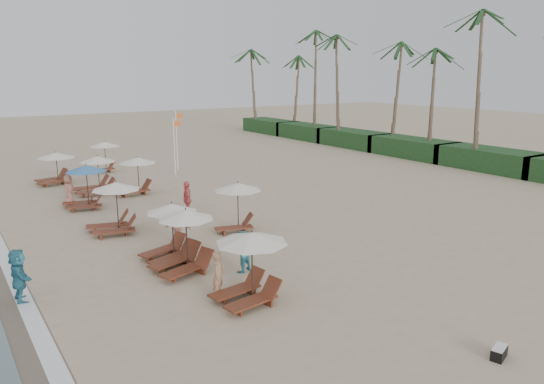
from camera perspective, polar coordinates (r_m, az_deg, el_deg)
ground at (r=21.71m, az=5.63°, el=-6.32°), size 160.00×160.00×0.00m
shrub_hedge at (r=46.77m, az=15.37°, el=4.76°), size 3.20×53.00×1.60m
palm_row at (r=46.94m, az=15.13°, el=15.97°), size 7.00×52.00×12.30m
lounger_station_0 at (r=16.45m, az=-2.78°, el=-8.09°), size 2.53×2.33×2.30m
lounger_station_1 at (r=19.23m, az=-10.08°, el=-5.58°), size 2.51×2.34×2.32m
lounger_station_2 at (r=20.54m, az=-11.48°, el=-4.42°), size 2.39×2.20×2.23m
lounger_station_3 at (r=24.54m, az=-17.26°, el=-1.70°), size 2.54×2.24×2.35m
lounger_station_4 at (r=29.52m, az=-20.14°, el=0.64°), size 2.46×2.20×2.35m
lounger_station_5 at (r=32.98m, az=-19.13°, el=1.57°), size 2.69×2.16×2.28m
lounger_station_6 at (r=36.86m, az=-23.05°, el=2.55°), size 2.69×2.45×2.07m
inland_station_0 at (r=23.77m, az=-3.97°, el=-0.84°), size 2.56×2.24×2.22m
inland_station_1 at (r=31.93m, az=-14.88°, el=2.14°), size 2.69×2.24×2.22m
inland_station_2 at (r=39.97m, az=-18.21°, el=4.12°), size 2.60×2.24×2.22m
beachgoer_near at (r=17.05m, az=-5.95°, el=-9.06°), size 0.67×0.66×1.56m
beachgoer_mid_a at (r=19.03m, az=-3.40°, el=-6.60°), size 0.89×0.77×1.57m
beachgoer_mid_b at (r=22.63m, az=-10.41°, el=-3.35°), size 1.25×1.25×1.74m
beachgoer_far_a at (r=26.38m, az=-9.40°, el=-0.81°), size 0.76×1.18×1.87m
beachgoer_far_b at (r=30.55m, az=-21.61°, el=0.19°), size 0.93×1.00×1.72m
waterline_walker at (r=18.46m, az=-26.27°, el=-8.29°), size 0.55×1.65×1.77m
duffel_bag at (r=15.05m, az=23.86°, el=-15.94°), size 0.64×0.45×0.32m
flag_pole_near at (r=37.33m, az=-10.73°, el=5.29°), size 0.59×0.08×4.08m
flag_pole_far at (r=39.34m, az=-10.48°, el=5.98°), size 0.60×0.08×4.46m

